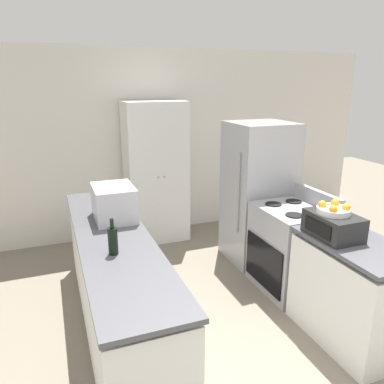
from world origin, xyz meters
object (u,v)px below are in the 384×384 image
at_px(wine_bottle, 113,240).
at_px(toaster_oven, 333,225).
at_px(fruit_bowl, 334,209).
at_px(stove, 291,248).
at_px(pantry_cabinet, 156,173).
at_px(microwave, 114,203).
at_px(refrigerator, 258,193).

relative_size(wine_bottle, toaster_oven, 0.63).
relative_size(toaster_oven, fruit_bowl, 1.63).
height_order(stove, fruit_bowl, fruit_bowl).
height_order(pantry_cabinet, microwave, pantry_cabinet).
height_order(microwave, wine_bottle, microwave).
bearing_deg(microwave, pantry_cabinet, 60.89).
distance_m(toaster_oven, fruit_bowl, 0.14).
bearing_deg(fruit_bowl, stove, 79.02).
relative_size(wine_bottle, fruit_bowl, 1.03).
distance_m(wine_bottle, toaster_oven, 1.80).
bearing_deg(toaster_oven, refrigerator, 83.36).
distance_m(stove, toaster_oven, 0.92).
relative_size(microwave, toaster_oven, 1.07).
bearing_deg(pantry_cabinet, stove, -62.24).
bearing_deg(pantry_cabinet, fruit_bowl, -72.02).
height_order(pantry_cabinet, stove, pantry_cabinet).
height_order(refrigerator, wine_bottle, refrigerator).
relative_size(pantry_cabinet, toaster_oven, 4.27).
height_order(pantry_cabinet, fruit_bowl, pantry_cabinet).
bearing_deg(toaster_oven, fruit_bowl, 94.85).
height_order(wine_bottle, fruit_bowl, fruit_bowl).
xyz_separation_m(stove, refrigerator, (0.04, 0.77, 0.39)).
relative_size(stove, refrigerator, 0.63).
distance_m(pantry_cabinet, toaster_oven, 2.67).
xyz_separation_m(stove, wine_bottle, (-1.91, -0.39, 0.56)).
bearing_deg(stove, pantry_cabinet, 117.76).
bearing_deg(refrigerator, wine_bottle, -149.21).
xyz_separation_m(pantry_cabinet, microwave, (-0.81, -1.46, 0.11)).
bearing_deg(microwave, fruit_bowl, -33.33).
xyz_separation_m(pantry_cabinet, stove, (0.96, -1.82, -0.50)).
xyz_separation_m(microwave, wine_bottle, (-0.14, -0.76, -0.05)).
relative_size(pantry_cabinet, fruit_bowl, 6.96).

